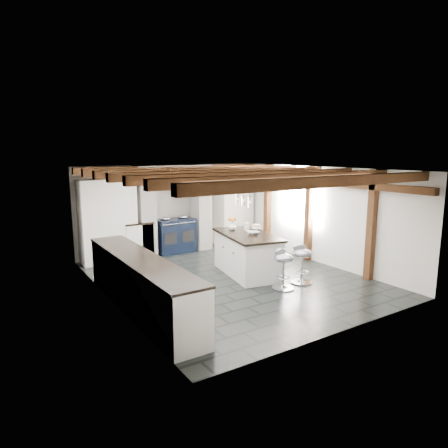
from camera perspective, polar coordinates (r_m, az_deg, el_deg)
ground at (r=8.52m, az=0.89°, el=-7.77°), size 6.00×6.00×0.00m
room_shell at (r=9.17m, az=-7.17°, el=0.32°), size 6.00×6.03×6.00m
range_cooker at (r=10.66m, az=-7.06°, el=-1.54°), size 1.00×0.63×0.99m
kitchen_island at (r=8.72m, az=3.29°, el=-4.21°), size 1.27×1.96×1.20m
bar_stool_near at (r=8.25m, az=11.06°, el=-4.98°), size 0.50×0.50×0.80m
bar_stool_far at (r=7.85m, az=8.45°, el=-5.71°), size 0.43×0.43×0.80m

